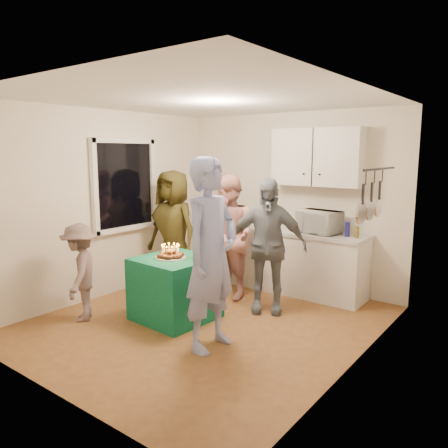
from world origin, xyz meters
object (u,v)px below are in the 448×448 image
Objects in this scene: man_birthday at (211,255)px; woman_back_left at (173,230)px; child_near_left at (80,272)px; woman_back_right at (266,246)px; counter at (290,262)px; punch_jar at (203,244)px; woman_back_center at (228,237)px; party_table at (175,288)px; microwave at (319,222)px.

woman_back_left is at bearing 53.67° from man_birthday.
woman_back_right is at bearing 91.19° from child_near_left.
punch_jar reaches higher than counter.
woman_back_left is at bearing 152.91° from woman_back_right.
woman_back_center reaches higher than punch_jar.
woman_back_center is (0.05, 1.02, 0.48)m from party_table.
punch_jar is (-0.73, -1.63, -0.14)m from microwave.
woman_back_left is at bearing -150.90° from woman_back_center.
punch_jar is 0.17× the size of man_birthday.
woman_back_center is at bearing 141.85° from woman_back_right.
man_birthday is at bearing -39.44° from woman_back_center.
man_birthday is 1.25m from woman_back_right.
microwave is at bearing 65.98° from punch_jar.
punch_jar is 0.86m from woman_back_center.
microwave is 0.47× the size of child_near_left.
woman_back_center is (-0.96, -0.81, -0.20)m from microwave.
woman_back_right reaches higher than child_near_left.
microwave is at bearing 0.00° from counter.
child_near_left is (-0.02, -1.60, -0.29)m from woman_back_left.
woman_back_center is at bearing 105.84° from punch_jar.
punch_jar is 0.19× the size of woman_back_left.
man_birthday reaches higher than counter.
microwave is 1.79m from punch_jar.
woman_back_right is 2.30m from child_near_left.
woman_back_left is (-1.71, 1.24, -0.11)m from man_birthday.
woman_back_left is 0.92m from woman_back_center.
counter is 2.94m from child_near_left.
child_near_left reaches higher than party_table.
counter is 1.86× the size of child_near_left.
woman_back_left is at bearing -144.75° from microwave.
woman_back_right is 1.44× the size of child_near_left.
party_table is at bearing 85.73° from child_near_left.
man_birthday is (-0.16, -2.19, -0.08)m from microwave.
punch_jar is at bearing 34.76° from party_table.
counter is 1.79m from woman_back_left.
man_birthday reaches higher than party_table.
woman_back_right is at bearing -80.14° from counter.
party_table is at bearing -145.24° from punch_jar.
party_table is 0.50× the size of woman_back_right.
woman_back_left is at bearing 135.89° from child_near_left.
woman_back_left reaches higher than child_near_left.
man_birthday reaches higher than punch_jar.
child_near_left reaches higher than counter.
counter is 0.77m from microwave.
woman_back_left is 1.02× the size of woman_back_center.
party_table is 1.16m from child_near_left.
party_table is (-0.58, -1.83, -0.05)m from counter.
microwave is 0.28× the size of man_birthday.
woman_back_center is at bearing 87.23° from party_table.
counter is 6.47× the size of punch_jar.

